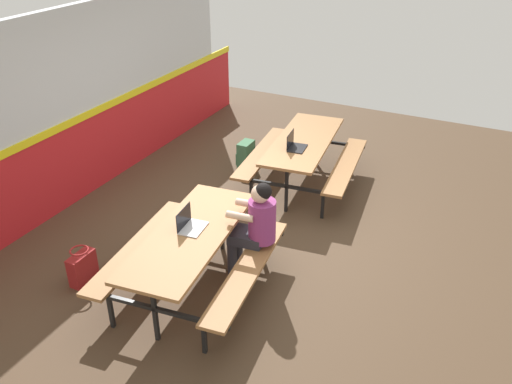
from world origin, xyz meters
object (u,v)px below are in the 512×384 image
(laptop_silver, at_px, (190,224))
(backpack_dark, at_px, (246,155))
(student_nearer, at_px, (255,223))
(tote_bag_bright, at_px, (82,267))
(picnic_table_left, at_px, (191,246))
(picnic_table_right, at_px, (303,150))
(laptop_dark, at_px, (295,145))

(laptop_silver, relative_size, backpack_dark, 0.78)
(student_nearer, distance_m, tote_bag_bright, 2.00)
(picnic_table_left, bearing_deg, backpack_dark, 16.44)
(picnic_table_left, xyz_separation_m, student_nearer, (0.52, -0.50, 0.13))
(laptop_silver, height_order, backpack_dark, laptop_silver)
(student_nearer, height_order, laptop_silver, student_nearer)
(picnic_table_right, relative_size, laptop_dark, 6.01)
(picnic_table_left, relative_size, laptop_silver, 6.01)
(student_nearer, bearing_deg, tote_bag_bright, 119.51)
(student_nearer, relative_size, laptop_dark, 3.52)
(laptop_silver, distance_m, backpack_dark, 3.01)
(laptop_silver, distance_m, laptop_dark, 2.37)
(picnic_table_right, height_order, backpack_dark, picnic_table_right)
(picnic_table_left, xyz_separation_m, laptop_dark, (2.44, -0.16, 0.21))
(tote_bag_bright, bearing_deg, backpack_dark, -5.40)
(student_nearer, height_order, backpack_dark, student_nearer)
(tote_bag_bright, bearing_deg, laptop_silver, -65.79)
(laptop_silver, height_order, laptop_dark, same)
(picnic_table_right, bearing_deg, backpack_dark, 82.14)
(laptop_dark, bearing_deg, picnic_table_left, 176.22)
(tote_bag_bright, bearing_deg, picnic_table_right, -22.63)
(picnic_table_right, xyz_separation_m, laptop_dark, (-0.34, -0.00, 0.21))
(picnic_table_left, bearing_deg, student_nearer, -44.01)
(student_nearer, relative_size, backpack_dark, 2.74)
(laptop_dark, relative_size, backpack_dark, 0.78)
(picnic_table_right, distance_m, backpack_dark, 1.09)
(picnic_table_left, height_order, backpack_dark, picnic_table_left)
(backpack_dark, bearing_deg, picnic_table_right, -97.86)
(student_nearer, relative_size, laptop_silver, 3.52)
(laptop_silver, relative_size, laptop_dark, 1.00)
(picnic_table_left, relative_size, backpack_dark, 4.68)
(laptop_dark, relative_size, tote_bag_bright, 0.80)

